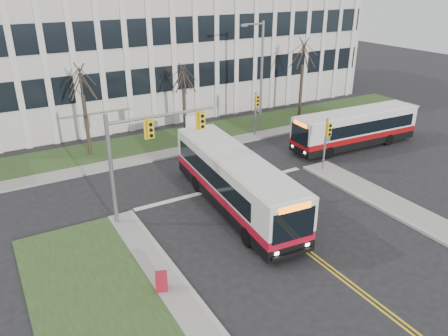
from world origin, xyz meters
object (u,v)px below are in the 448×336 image
at_px(directory_sign, 194,125).
at_px(newspaper_box_red, 162,283).
at_px(bus_main, 235,183).
at_px(bus_cross, 355,129).
at_px(streetlight, 260,72).

distance_m(directory_sign, newspaper_box_red, 19.44).
height_order(bus_main, bus_cross, bus_main).
height_order(directory_sign, bus_main, bus_main).
height_order(directory_sign, newspaper_box_red, directory_sign).
bearing_deg(streetlight, bus_main, -129.67).
xyz_separation_m(bus_main, bus_cross, (13.38, 3.91, -0.16)).
xyz_separation_m(bus_cross, newspaper_box_red, (-19.95, -8.75, -0.95)).
bearing_deg(bus_main, directory_sign, 79.47).
bearing_deg(streetlight, newspaper_box_red, -134.86).
height_order(streetlight, newspaper_box_red, streetlight).
distance_m(streetlight, directory_sign, 6.96).
relative_size(streetlight, directory_sign, 4.60).
bearing_deg(directory_sign, bus_main, -105.36).
bearing_deg(bus_main, bus_cross, 21.13).
bearing_deg(bus_main, streetlight, 55.16).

